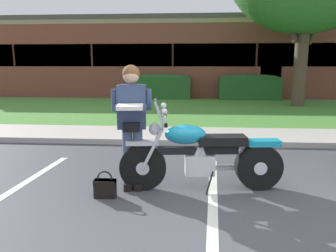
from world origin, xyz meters
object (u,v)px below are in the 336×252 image
object	(u,v)px
handbag	(105,187)
brick_building	(177,59)
hedge_center_left	(249,87)
hedge_left	(161,86)
rider_person	(132,118)
motorcycle	(207,155)

from	to	relation	value
handbag	brick_building	distance (m)	17.25
handbag	hedge_center_left	bearing A→B (deg)	71.73
hedge_left	brick_building	distance (m)	5.74
rider_person	brick_building	bearing A→B (deg)	90.52
motorcycle	brick_building	size ratio (longest dim) A/B	0.09
motorcycle	hedge_center_left	world-z (taller)	motorcycle
hedge_left	hedge_center_left	size ratio (longest dim) A/B	1.00
hedge_left	handbag	bearing A→B (deg)	-88.08
motorcycle	handbag	bearing A→B (deg)	-163.72
brick_building	hedge_center_left	bearing A→B (deg)	-56.45
hedge_center_left	brick_building	bearing A→B (deg)	123.55
rider_person	hedge_center_left	distance (m)	11.83
motorcycle	hedge_left	distance (m)	11.35
motorcycle	brick_building	distance (m)	16.87
handbag	brick_building	size ratio (longest dim) A/B	0.01
motorcycle	handbag	distance (m)	1.43
motorcycle	hedge_left	world-z (taller)	motorcycle
hedge_left	hedge_center_left	distance (m)	4.22
handbag	rider_person	bearing A→B (deg)	45.78
motorcycle	hedge_left	size ratio (longest dim) A/B	0.79
hedge_center_left	brick_building	world-z (taller)	brick_building
rider_person	hedge_left	size ratio (longest dim) A/B	0.60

